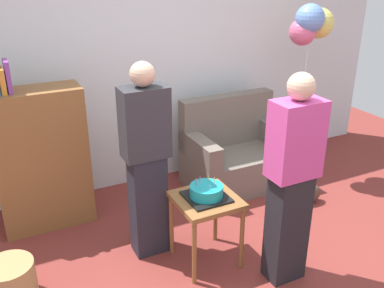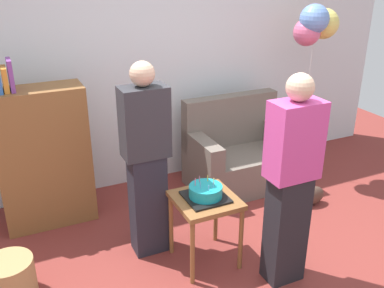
{
  "view_description": "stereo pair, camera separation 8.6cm",
  "coord_description": "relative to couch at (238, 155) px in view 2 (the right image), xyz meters",
  "views": [
    {
      "loc": [
        -1.56,
        -2.15,
        2.29
      ],
      "look_at": [
        -0.16,
        0.66,
        0.95
      ],
      "focal_mm": 40.3,
      "sensor_mm": 36.0,
      "label": 1
    },
    {
      "loc": [
        -1.48,
        -2.19,
        2.29
      ],
      "look_at": [
        -0.16,
        0.66,
        0.95
      ],
      "focal_mm": 40.3,
      "sensor_mm": 36.0,
      "label": 2
    }
  ],
  "objects": [
    {
      "name": "ground_plane",
      "position": [
        -0.77,
        -1.46,
        -0.34
      ],
      "size": [
        8.0,
        8.0,
        0.0
      ],
      "primitive_type": "plane",
      "color": "maroon"
    },
    {
      "name": "wall_back",
      "position": [
        -0.77,
        0.59,
        1.01
      ],
      "size": [
        6.0,
        0.1,
        2.7
      ],
      "primitive_type": "cube",
      "color": "silver",
      "rests_on": "ground_plane"
    },
    {
      "name": "couch",
      "position": [
        0.0,
        0.0,
        0.0
      ],
      "size": [
        1.1,
        0.7,
        0.96
      ],
      "color": "#6B6056",
      "rests_on": "ground_plane"
    },
    {
      "name": "bookshelf",
      "position": [
        -1.99,
        0.11,
        0.33
      ],
      "size": [
        0.8,
        0.36,
        1.6
      ],
      "color": "brown",
      "rests_on": "ground_plane"
    },
    {
      "name": "side_table",
      "position": [
        -0.93,
        -1.05,
        0.16
      ],
      "size": [
        0.48,
        0.48,
        0.59
      ],
      "color": "brown",
      "rests_on": "ground_plane"
    },
    {
      "name": "birthday_cake",
      "position": [
        -0.93,
        -1.05,
        0.3
      ],
      "size": [
        0.32,
        0.32,
        0.17
      ],
      "color": "black",
      "rests_on": "side_table"
    },
    {
      "name": "person_blowing_candles",
      "position": [
        -1.29,
        -0.71,
        0.49
      ],
      "size": [
        0.36,
        0.22,
        1.63
      ],
      "rotation": [
        0.0,
        0.0,
        -0.05
      ],
      "color": "#23232D",
      "rests_on": "ground_plane"
    },
    {
      "name": "person_holding_cake",
      "position": [
        -0.47,
        -1.49,
        0.49
      ],
      "size": [
        0.36,
        0.22,
        1.63
      ],
      "rotation": [
        0.0,
        0.0,
        2.74
      ],
      "color": "black",
      "rests_on": "ground_plane"
    },
    {
      "name": "wicker_basket",
      "position": [
        -2.41,
        -0.81,
        -0.19
      ],
      "size": [
        0.36,
        0.36,
        0.3
      ],
      "primitive_type": "cylinder",
      "color": "#A88451",
      "rests_on": "ground_plane"
    },
    {
      "name": "handbag",
      "position": [
        0.45,
        -0.72,
        -0.24
      ],
      "size": [
        0.28,
        0.14,
        0.2
      ],
      "primitive_type": "ellipsoid",
      "color": "#473328",
      "rests_on": "ground_plane"
    },
    {
      "name": "balloon_bunch",
      "position": [
        0.76,
        -0.13,
        1.36
      ],
      "size": [
        0.51,
        0.37,
        1.91
      ],
      "color": "silver",
      "rests_on": "ground_plane"
    }
  ]
}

